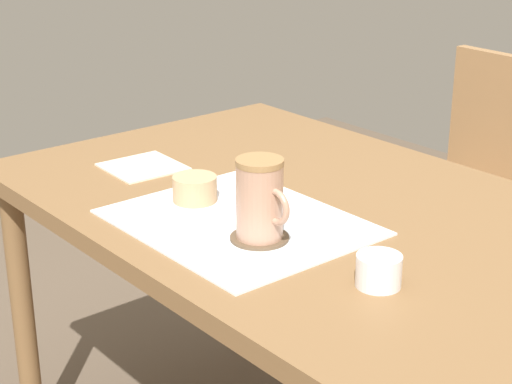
{
  "coord_description": "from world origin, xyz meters",
  "views": [
    {
      "loc": [
        1.09,
        -1.04,
        1.29
      ],
      "look_at": [
        -0.01,
        -0.12,
        0.75
      ],
      "focal_mm": 60.0,
      "sensor_mm": 36.0,
      "label": 1
    }
  ],
  "objects_px": {
    "dining_table": "(308,238)",
    "pastry_plate": "(195,204)",
    "wooden_chair": "(475,200)",
    "coffee_mug": "(260,199)",
    "sugar_bowl": "(379,271)",
    "pastry": "(195,189)"
  },
  "relations": [
    {
      "from": "pastry",
      "to": "wooden_chair",
      "type": "bearing_deg",
      "value": 93.18
    },
    {
      "from": "sugar_bowl",
      "to": "wooden_chair",
      "type": "bearing_deg",
      "value": 117.76
    },
    {
      "from": "dining_table",
      "to": "sugar_bowl",
      "type": "bearing_deg",
      "value": -25.8
    },
    {
      "from": "dining_table",
      "to": "pastry_plate",
      "type": "distance_m",
      "value": 0.23
    },
    {
      "from": "wooden_chair",
      "to": "coffee_mug",
      "type": "distance_m",
      "value": 1.03
    },
    {
      "from": "wooden_chair",
      "to": "coffee_mug",
      "type": "relative_size",
      "value": 6.07
    },
    {
      "from": "pastry",
      "to": "sugar_bowl",
      "type": "relative_size",
      "value": 1.17
    },
    {
      "from": "coffee_mug",
      "to": "wooden_chair",
      "type": "bearing_deg",
      "value": 104.43
    },
    {
      "from": "dining_table",
      "to": "sugar_bowl",
      "type": "relative_size",
      "value": 17.9
    },
    {
      "from": "wooden_chair",
      "to": "pastry",
      "type": "xyz_separation_m",
      "value": [
        0.05,
        -0.95,
        0.27
      ]
    },
    {
      "from": "coffee_mug",
      "to": "sugar_bowl",
      "type": "distance_m",
      "value": 0.25
    },
    {
      "from": "pastry",
      "to": "coffee_mug",
      "type": "distance_m",
      "value": 0.2
    },
    {
      "from": "wooden_chair",
      "to": "pastry_plate",
      "type": "xyz_separation_m",
      "value": [
        0.05,
        -0.95,
        0.24
      ]
    },
    {
      "from": "wooden_chair",
      "to": "coffee_mug",
      "type": "height_order",
      "value": "coffee_mug"
    },
    {
      "from": "dining_table",
      "to": "pastry",
      "type": "distance_m",
      "value": 0.24
    },
    {
      "from": "wooden_chair",
      "to": "sugar_bowl",
      "type": "xyz_separation_m",
      "value": [
        0.48,
        -0.92,
        0.26
      ]
    },
    {
      "from": "pastry",
      "to": "sugar_bowl",
      "type": "distance_m",
      "value": 0.43
    },
    {
      "from": "pastry_plate",
      "to": "sugar_bowl",
      "type": "xyz_separation_m",
      "value": [
        0.43,
        0.03,
        0.02
      ]
    },
    {
      "from": "dining_table",
      "to": "pastry_plate",
      "type": "relative_size",
      "value": 7.78
    },
    {
      "from": "dining_table",
      "to": "pastry_plate",
      "type": "bearing_deg",
      "value": -121.89
    },
    {
      "from": "dining_table",
      "to": "sugar_bowl",
      "type": "xyz_separation_m",
      "value": [
        0.32,
        -0.15,
        0.1
      ]
    },
    {
      "from": "dining_table",
      "to": "pastry_plate",
      "type": "xyz_separation_m",
      "value": [
        -0.11,
        -0.18,
        0.08
      ]
    }
  ]
}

